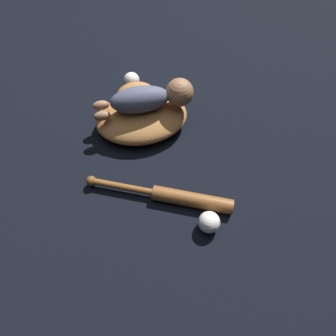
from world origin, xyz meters
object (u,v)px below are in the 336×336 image
object	(u,v)px
baseball	(209,222)
baseball_glove	(140,113)
baby_figure	(152,97)
baseball_spare	(132,80)
baseball_bat	(177,197)

from	to	relation	value
baseball	baseball_glove	bearing A→B (deg)	100.05
baby_figure	baseball	world-z (taller)	baby_figure
baseball_glove	baseball_spare	xyz separation A→B (m)	(0.02, 0.22, -0.01)
baby_figure	baseball_spare	size ratio (longest dim) A/B	5.51
baby_figure	baseball_bat	distance (m)	0.39
baseball_glove	baby_figure	bearing A→B (deg)	-31.24
baseball_glove	baseball_spare	world-z (taller)	baseball_glove
baseball_glove	baseball	distance (m)	0.53
baby_figure	baseball_bat	xyz separation A→B (m)	(-0.02, -0.37, -0.12)
baseball_bat	baseball	bearing A→B (deg)	-61.38
baseball	baseball_spare	bearing A→B (deg)	95.99
baseball	baseball_spare	size ratio (longest dim) A/B	1.03
baby_figure	baseball_bat	world-z (taller)	baby_figure
baseball_bat	baseball_spare	xyz separation A→B (m)	(-0.01, 0.62, 0.01)
baseball_spare	baseball_bat	bearing A→B (deg)	-89.14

